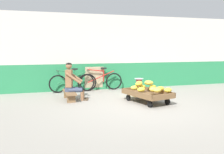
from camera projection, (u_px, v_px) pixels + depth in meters
ground_plane at (141, 108)px, 6.70m from camera, size 80.00×80.00×0.00m
back_wall at (106, 52)px, 9.77m from camera, size 16.00×0.30×2.84m
banana_cart at (147, 94)px, 7.31m from camera, size 1.16×1.60×0.36m
banana_pile at (149, 87)px, 7.28m from camera, size 0.99×1.01×0.26m
low_bench at (69, 94)px, 7.68m from camera, size 0.30×1.10×0.27m
vendor_seated at (72, 82)px, 7.64m from camera, size 0.73×0.59×1.14m
plastic_crate at (139, 92)px, 8.29m from camera, size 0.36×0.28×0.30m
weighing_scale at (139, 83)px, 8.25m from camera, size 0.30×0.30×0.29m
bicycle_near_left at (72, 82)px, 9.06m from camera, size 1.66×0.48×0.86m
bicycle_far_left at (101, 81)px, 9.44m from camera, size 1.66×0.48×0.86m
sign_board at (94, 78)px, 9.52m from camera, size 0.70×0.20×0.89m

